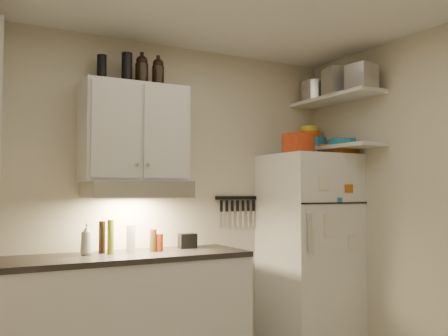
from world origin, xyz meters
TOP-DOWN VIEW (x-y plane):
  - back_wall at (0.00, 1.51)m, footprint 3.20×0.02m
  - base_cabinet at (-0.55, 1.20)m, footprint 2.10×0.60m
  - countertop at (-0.55, 1.20)m, footprint 2.10×0.62m
  - upper_cabinet at (-0.30, 1.33)m, footprint 0.80×0.33m
  - range_hood at (-0.30, 1.27)m, footprint 0.76×0.46m
  - fridge at (1.25, 1.16)m, footprint 0.70×0.68m
  - shelf_hi at (1.45, 1.02)m, footprint 0.30×0.95m
  - shelf_lo at (1.45, 1.02)m, footprint 0.30×0.95m
  - knife_strip at (0.70, 1.49)m, footprint 0.42×0.02m
  - dutch_oven at (1.05, 1.04)m, footprint 0.37×0.37m
  - book_stack at (1.48, 1.02)m, footprint 0.25×0.30m
  - spice_jar at (1.32, 1.17)m, footprint 0.07×0.07m
  - stock_pot at (1.46, 1.31)m, footprint 0.34×0.34m
  - tin_a at (1.38, 0.91)m, footprint 0.26×0.24m
  - tin_b at (1.40, 0.65)m, footprint 0.22×0.22m
  - bowl_teal at (1.44, 1.33)m, footprint 0.26×0.26m
  - bowl_orange at (1.43, 1.36)m, footprint 0.21×0.21m
  - bowl_yellow at (1.43, 1.36)m, footprint 0.16×0.16m
  - plates at (1.46, 0.96)m, footprint 0.31×0.31m
  - growler_a at (-0.25, 1.32)m, footprint 0.12×0.12m
  - growler_b at (-0.12, 1.29)m, footprint 0.12×0.12m
  - thermos_a at (-0.37, 1.32)m, footprint 0.10×0.10m
  - thermos_b at (-0.55, 1.38)m, footprint 0.08×0.08m
  - soap_bottle at (-0.67, 1.28)m, footprint 0.13×0.13m
  - pepper_mill at (-0.18, 1.24)m, footprint 0.06×0.06m
  - oil_bottle at (-0.50, 1.24)m, footprint 0.06×0.06m
  - vinegar_bottle at (-0.54, 1.33)m, footprint 0.05×0.05m
  - clear_bottle at (-0.34, 1.28)m, footprint 0.08×0.08m
  - red_jar at (-0.13, 1.25)m, footprint 0.08×0.08m
  - caddy at (0.15, 1.33)m, footprint 0.15×0.11m

SIDE VIEW (x-z plane):
  - base_cabinet at x=-0.55m, z-range 0.00..0.88m
  - fridge at x=1.25m, z-range 0.00..1.70m
  - countertop at x=-0.55m, z-range 0.88..0.92m
  - caddy at x=0.15m, z-range 0.92..1.04m
  - red_jar at x=-0.13m, z-range 0.92..1.05m
  - pepper_mill at x=-0.18m, z-range 0.92..1.09m
  - clear_bottle at x=-0.34m, z-range 0.92..1.12m
  - vinegar_bottle at x=-0.54m, z-range 0.92..1.16m
  - oil_bottle at x=-0.50m, z-range 0.92..1.17m
  - soap_bottle at x=-0.67m, z-range 0.92..1.18m
  - back_wall at x=0.00m, z-range 0.00..2.60m
  - knife_strip at x=0.70m, z-range 1.31..1.33m
  - range_hood at x=-0.30m, z-range 1.33..1.45m
  - spice_jar at x=1.32m, z-range 1.70..1.79m
  - book_stack at x=1.48m, z-range 1.70..1.80m
  - shelf_lo at x=1.45m, z-range 1.75..1.77m
  - dutch_oven at x=1.05m, z-range 1.70..1.86m
  - plates at x=1.46m, z-range 1.77..1.83m
  - upper_cabinet at x=-0.30m, z-range 1.45..2.20m
  - bowl_teal at x=1.44m, z-range 1.77..1.88m
  - bowl_orange at x=1.43m, z-range 1.88..1.94m
  - bowl_yellow at x=1.43m, z-range 1.94..1.99m
  - shelf_hi at x=1.45m, z-range 2.19..2.22m
  - thermos_b at x=-0.55m, z-range 2.20..2.41m
  - stock_pot at x=1.46m, z-range 2.21..2.41m
  - growler_b at x=-0.12m, z-range 2.20..2.42m
  - tin_b at x=1.40m, z-range 2.21..2.41m
  - thermos_a at x=-0.37m, z-range 2.20..2.44m
  - growler_a at x=-0.25m, z-range 2.20..2.44m
  - tin_a at x=1.38m, z-range 2.21..2.44m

